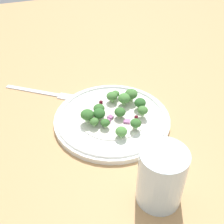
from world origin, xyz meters
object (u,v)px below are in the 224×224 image
fork (43,92)px  water_glass (161,177)px  broccoli_floret_0 (140,103)px  broccoli_floret_2 (99,114)px  broccoli_floret_1 (121,132)px  plate (112,118)px

fork → water_glass: 40.64cm
broccoli_floret_0 → broccoli_floret_2: bearing=-174.6°
broccoli_floret_1 → broccoli_floret_2: size_ratio=0.91×
broccoli_floret_1 → fork: 26.48cm
broccoli_floret_0 → fork: 25.75cm
plate → water_glass: bearing=-87.7°
plate → broccoli_floret_2: 4.07cm
plate → broccoli_floret_0: (6.96, 0.45, 2.28)cm
plate → water_glass: 21.97cm
plate → broccoli_floret_1: 7.02cm
broccoli_floret_1 → water_glass: bearing=-85.2°
broccoli_floret_0 → water_glass: size_ratio=0.25×
broccoli_floret_0 → fork: bearing=141.6°
plate → fork: plate is taller
fork → plate: bearing=-51.3°
broccoli_floret_2 → broccoli_floret_1: bearing=-66.3°
plate → fork: size_ratio=1.61×
broccoli_floret_0 → water_glass: water_glass is taller
broccoli_floret_0 → plate: bearing=-176.3°
water_glass → broccoli_floret_0: bearing=74.5°
fork → water_glass: bearing=-69.7°
broccoli_floret_0 → water_glass: (-6.09, -21.93, 2.28)cm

